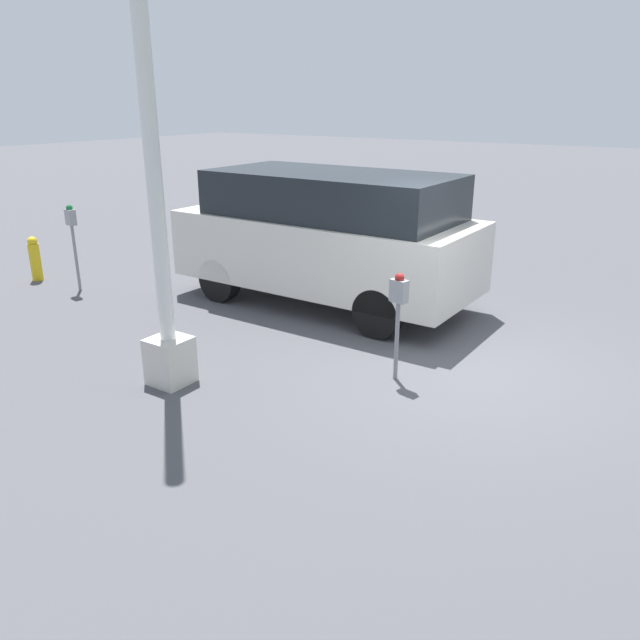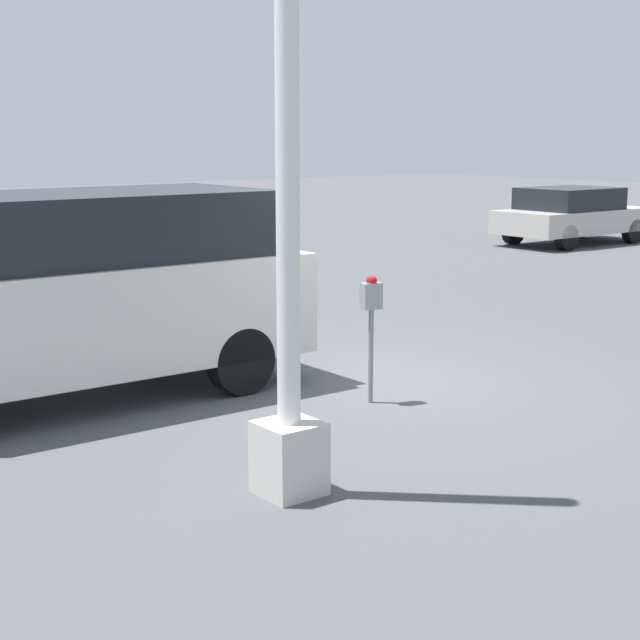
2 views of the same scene
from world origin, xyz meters
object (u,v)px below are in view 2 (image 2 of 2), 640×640
(parking_meter_near, at_px, (371,309))
(parked_van, at_px, (71,288))
(lamp_post, at_px, (288,253))
(car_distant, at_px, (572,214))

(parking_meter_near, height_order, parked_van, parked_van)
(lamp_post, relative_size, parked_van, 1.13)
(parked_van, bearing_deg, lamp_post, 92.67)
(car_distant, bearing_deg, parked_van, -158.50)
(parked_van, bearing_deg, parking_meter_near, 139.11)
(parked_van, distance_m, car_distant, 16.51)
(lamp_post, xyz_separation_m, car_distant, (-15.29, -9.40, -1.08))
(lamp_post, bearing_deg, parked_van, -87.79)
(lamp_post, distance_m, car_distant, 17.98)
(parking_meter_near, xyz_separation_m, car_distant, (-13.17, -7.86, -0.23))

